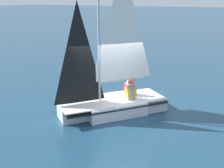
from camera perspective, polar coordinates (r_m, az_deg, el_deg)
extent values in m
plane|color=navy|center=(10.35, 0.00, -5.68)|extent=(260.00, 260.00, 0.00)
cube|color=silver|center=(10.26, 0.00, -4.46)|extent=(2.66, 2.58, 0.47)
cube|color=silver|center=(9.82, -8.07, -5.67)|extent=(1.25, 1.25, 0.47)
cube|color=silver|center=(10.89, 7.25, -3.30)|extent=(1.55, 1.64, 0.47)
cube|color=black|center=(10.21, 0.00, -3.68)|extent=(3.97, 3.60, 0.05)
cube|color=silver|center=(9.83, -5.66, -3.94)|extent=(2.28, 2.24, 0.04)
cylinder|color=#B7B7BC|center=(9.44, -2.71, 10.04)|extent=(0.08, 0.08, 4.76)
cylinder|color=#B7B7BC|center=(10.11, 2.08, 0.88)|extent=(1.43, 1.13, 0.07)
pyramid|color=white|center=(9.74, 2.21, 12.12)|extent=(1.35, 1.06, 3.89)
pyramid|color=black|center=(9.31, -6.82, 6.19)|extent=(1.05, 0.83, 3.39)
cube|color=black|center=(11.16, 9.46, -3.28)|extent=(0.08, 0.07, 0.33)
cube|color=black|center=(10.35, 3.78, -4.34)|extent=(0.37, 0.36, 0.45)
cylinder|color=gray|center=(10.19, 3.83, -1.85)|extent=(0.42, 0.42, 0.50)
cube|color=yellow|center=(10.18, 3.84, -1.72)|extent=(0.43, 0.41, 0.35)
sphere|color=tan|center=(10.08, 3.87, 0.02)|extent=(0.22, 0.22, 0.22)
cylinder|color=red|center=(10.06, 3.88, 0.47)|extent=(0.29, 0.29, 0.06)
cube|color=black|center=(10.80, 3.55, -3.41)|extent=(0.37, 0.36, 0.45)
cylinder|color=white|center=(10.64, 3.59, -1.01)|extent=(0.42, 0.42, 0.50)
cube|color=red|center=(10.63, 3.60, -0.89)|extent=(0.43, 0.41, 0.35)
sphere|color=tan|center=(10.54, 3.63, 0.79)|extent=(0.22, 0.22, 0.22)
cylinder|color=blue|center=(10.52, 3.64, 1.22)|extent=(0.29, 0.29, 0.06)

